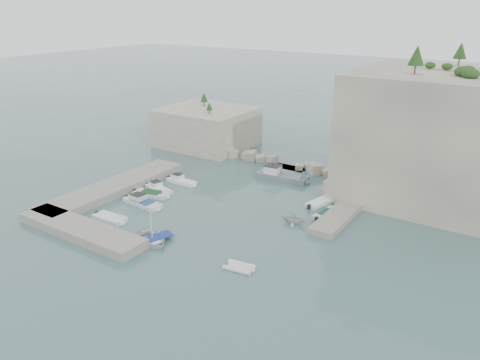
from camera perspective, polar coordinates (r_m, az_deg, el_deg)
The scene contains 22 objects.
ground at distance 59.36m, azimuth -3.20°, elevation -4.42°, with size 400.00×400.00×0.00m, color #476A6A.
cliff_east at distance 68.70m, azimuth 24.65°, elevation 4.75°, with size 26.00×22.00×17.00m, color beige.
cliff_terrace at distance 68.30m, azimuth 14.81°, elevation -0.52°, with size 8.00×10.00×2.50m, color beige.
outcrop_west at distance 88.47m, azimuth -4.08°, elevation 6.46°, with size 16.00×14.00×7.00m, color beige.
quay_west at distance 69.27m, azimuth -15.10°, elevation -0.87°, with size 5.00×24.00×1.10m, color #9E9689.
quay_south at distance 57.65m, azimuth -18.85°, elevation -5.78°, with size 18.00×4.00×1.10m, color #9E9689.
ledge_east at distance 61.44m, azimuth 12.69°, elevation -3.62°, with size 3.00×16.00×0.80m, color #9E9689.
breakwater at distance 77.01m, azimuth 5.94°, elevation 2.05°, with size 28.00×3.00×1.40m, color beige.
motorboat_a at distance 70.54m, azimuth -7.15°, elevation -0.38°, with size 5.22×1.55×1.40m, color white, non-canonical shape.
motorboat_b at distance 68.01m, azimuth -9.90°, elevation -1.35°, with size 5.29×1.73×1.40m, color white, non-canonical shape.
motorboat_c at distance 66.61m, azimuth -10.74°, elevation -1.89°, with size 5.53×2.01×0.70m, color silver, non-canonical shape.
motorboat_d at distance 63.85m, azimuth -11.77°, elevation -2.98°, with size 6.55×1.95×1.40m, color silver, non-canonical shape.
motorboat_e at distance 60.41m, azimuth -15.58°, elevation -4.74°, with size 4.79×1.96×0.70m, color white, non-canonical shape.
rowboat at distance 54.07m, azimuth -10.60°, elevation -7.42°, with size 3.65×5.11×1.06m, color white.
inflatable_dinghy at distance 48.22m, azimuth -0.11°, elevation -10.75°, with size 3.31×1.60×0.44m, color silver, non-canonical shape.
tender_east_a at distance 57.92m, azimuth 6.52°, elevation -5.20°, with size 2.44×2.83×1.49m, color silver.
tender_east_b at distance 60.30m, azimuth 10.41°, elevation -4.34°, with size 4.60×1.57×0.70m, color silver, non-canonical shape.
tender_east_c at distance 63.66m, azimuth 9.77°, elevation -2.91°, with size 5.09×1.64×0.70m, color white, non-canonical shape.
tender_east_d at distance 67.03m, azimuth 11.87°, elevation -1.83°, with size 1.50×3.97×1.54m, color silver.
work_boat at distance 71.69m, azimuth 5.15°, elevation 0.05°, with size 8.72×2.58×2.20m, color slate, non-canonical shape.
rowboat_mast at distance 52.90m, azimuth -10.79°, elevation -4.91°, with size 0.10×0.10×4.20m, color white.
vegetation at distance 69.32m, azimuth 21.76°, elevation 13.28°, with size 53.48×13.88×13.40m.
Camera 1 is at (32.29, -43.01, 25.14)m, focal length 35.00 mm.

